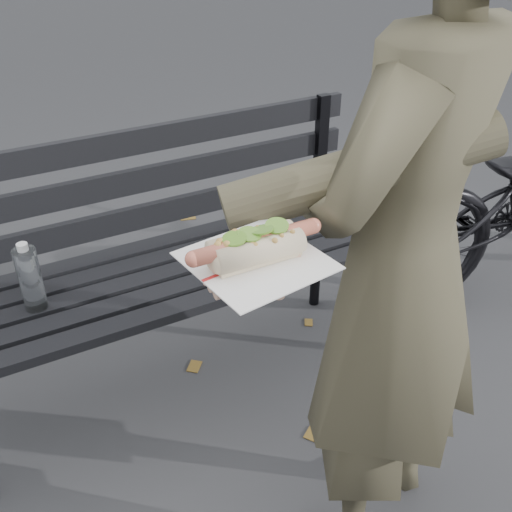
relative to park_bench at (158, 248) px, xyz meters
The scene contains 4 objects.
park_bench is the anchor object (origin of this frame).
person 0.89m from the park_bench, 70.94° to the right, with size 0.60×0.39×1.65m, color #4C4C33.
held_hotdog 0.99m from the park_bench, 85.31° to the right, with size 0.63×0.31×0.20m.
fallen_leaves 0.80m from the park_bench, 76.62° to the right, with size 4.50×3.25×0.00m.
Camera 1 is at (-0.39, -0.69, 1.52)m, focal length 42.00 mm.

